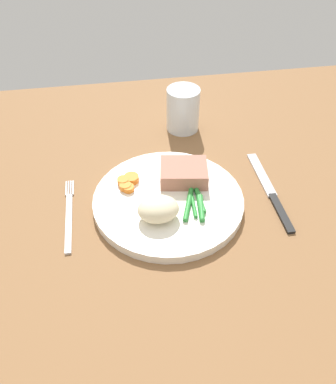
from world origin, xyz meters
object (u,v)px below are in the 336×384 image
at_px(dinner_plate, 168,200).
at_px(meat_portion, 184,173).
at_px(knife, 270,192).
at_px(water_glass, 183,112).
at_px(fork, 69,215).

xyz_separation_m(dinner_plate, meat_portion, (0.03, 0.04, 0.02)).
bearing_deg(knife, dinner_plate, -179.83).
height_order(meat_portion, water_glass, water_glass).
xyz_separation_m(fork, water_glass, (0.23, 0.22, 0.04)).
xyz_separation_m(dinner_plate, knife, (0.18, -0.00, -0.01)).
bearing_deg(water_glass, knife, -62.95).
relative_size(meat_portion, fork, 0.49).
height_order(dinner_plate, meat_portion, meat_portion).
height_order(dinner_plate, knife, dinner_plate).
height_order(meat_portion, knife, meat_portion).
bearing_deg(meat_portion, fork, -168.05).
bearing_deg(fork, dinner_plate, 1.43).
bearing_deg(knife, water_glass, 118.12).
bearing_deg(dinner_plate, knife, -0.90).
relative_size(meat_portion, water_glass, 0.90).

